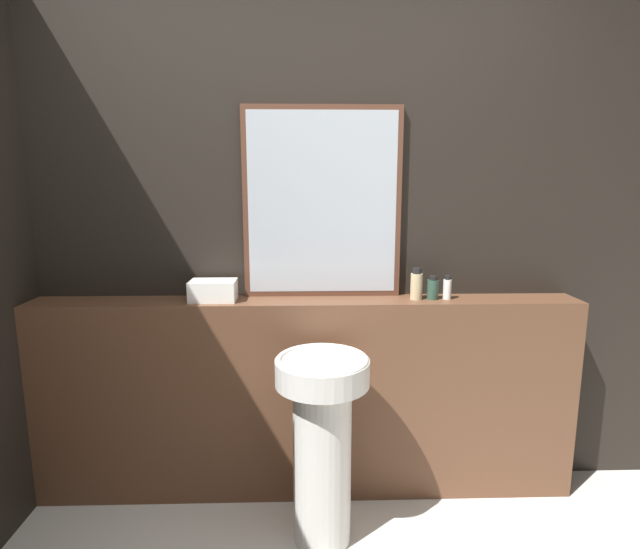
{
  "coord_description": "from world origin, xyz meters",
  "views": [
    {
      "loc": [
        0.0,
        -0.92,
        1.52
      ],
      "look_at": [
        0.06,
        1.26,
        1.12
      ],
      "focal_mm": 28.0,
      "sensor_mm": 36.0,
      "label": 1
    }
  ],
  "objects_px": {
    "pedestal_sink": "(322,435)",
    "towel_stack": "(213,291)",
    "shampoo_bottle": "(416,285)",
    "lotion_bottle": "(447,288)",
    "conditioner_bottle": "(432,288)",
    "mirror": "(322,203)"
  },
  "relations": [
    {
      "from": "pedestal_sink",
      "to": "towel_stack",
      "type": "bearing_deg",
      "value": 144.09
    },
    {
      "from": "towel_stack",
      "to": "shampoo_bottle",
      "type": "relative_size",
      "value": 1.42
    },
    {
      "from": "towel_stack",
      "to": "lotion_bottle",
      "type": "distance_m",
      "value": 1.1
    },
    {
      "from": "conditioner_bottle",
      "to": "towel_stack",
      "type": "bearing_deg",
      "value": 180.0
    },
    {
      "from": "shampoo_bottle",
      "to": "lotion_bottle",
      "type": "relative_size",
      "value": 1.31
    },
    {
      "from": "conditioner_bottle",
      "to": "lotion_bottle",
      "type": "distance_m",
      "value": 0.07
    },
    {
      "from": "towel_stack",
      "to": "lotion_bottle",
      "type": "height_order",
      "value": "lotion_bottle"
    },
    {
      "from": "mirror",
      "to": "towel_stack",
      "type": "distance_m",
      "value": 0.66
    },
    {
      "from": "towel_stack",
      "to": "shampoo_bottle",
      "type": "bearing_deg",
      "value": 0.0
    },
    {
      "from": "lotion_bottle",
      "to": "mirror",
      "type": "bearing_deg",
      "value": 171.35
    },
    {
      "from": "shampoo_bottle",
      "to": "pedestal_sink",
      "type": "bearing_deg",
      "value": -141.68
    },
    {
      "from": "mirror",
      "to": "shampoo_bottle",
      "type": "height_order",
      "value": "mirror"
    },
    {
      "from": "mirror",
      "to": "pedestal_sink",
      "type": "bearing_deg",
      "value": -91.83
    },
    {
      "from": "pedestal_sink",
      "to": "mirror",
      "type": "bearing_deg",
      "value": 88.17
    },
    {
      "from": "towel_stack",
      "to": "conditioner_bottle",
      "type": "distance_m",
      "value": 1.03
    },
    {
      "from": "pedestal_sink",
      "to": "mirror",
      "type": "height_order",
      "value": "mirror"
    },
    {
      "from": "pedestal_sink",
      "to": "mirror",
      "type": "relative_size",
      "value": 0.92
    },
    {
      "from": "shampoo_bottle",
      "to": "conditioner_bottle",
      "type": "relative_size",
      "value": 1.34
    },
    {
      "from": "pedestal_sink",
      "to": "lotion_bottle",
      "type": "relative_size",
      "value": 7.22
    },
    {
      "from": "lotion_bottle",
      "to": "conditioner_bottle",
      "type": "bearing_deg",
      "value": -180.0
    },
    {
      "from": "towel_stack",
      "to": "mirror",
      "type": "bearing_deg",
      "value": 9.92
    },
    {
      "from": "pedestal_sink",
      "to": "conditioner_bottle",
      "type": "height_order",
      "value": "conditioner_bottle"
    }
  ]
}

